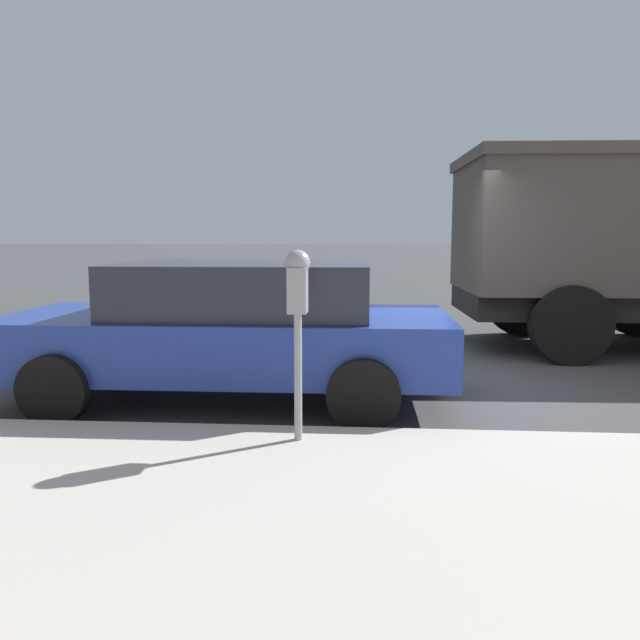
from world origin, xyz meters
name	(u,v)px	position (x,y,z in m)	size (l,w,h in m)	color
ground_plane	(404,381)	(0.00, 0.00, 0.00)	(220.00, 220.00, 0.00)	#424244
parking_meter	(298,296)	(-2.54, 0.95, 1.23)	(0.21, 0.19, 1.45)	gray
car_blue	(233,327)	(-0.93, 1.79, 0.75)	(2.14, 4.45, 1.41)	navy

